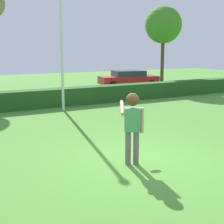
# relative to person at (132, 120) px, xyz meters

# --- Properties ---
(ground_plane) EXTENTS (60.00, 60.00, 0.00)m
(ground_plane) POSITION_rel_person_xyz_m (0.35, 0.21, -1.11)
(ground_plane) COLOR #4E8E34
(person) EXTENTS (0.51, 0.84, 1.78)m
(person) POSITION_rel_person_xyz_m (0.00, 0.00, 0.00)
(person) COLOR slate
(person) RESTS_ON ground
(frisbee) EXTENTS (0.27, 0.27, 0.09)m
(frisbee) POSITION_rel_person_xyz_m (0.55, 0.76, -0.03)
(frisbee) COLOR #268CE5
(lamppost) EXTENTS (0.24, 0.24, 6.52)m
(lamppost) POSITION_rel_person_xyz_m (1.20, 7.72, 2.46)
(lamppost) COLOR silver
(lamppost) RESTS_ON ground
(hedge_row) EXTENTS (28.23, 0.90, 0.87)m
(hedge_row) POSITION_rel_person_xyz_m (0.35, 8.93, -0.68)
(hedge_row) COLOR #23541F
(hedge_row) RESTS_ON ground
(parked_car_red) EXTENTS (4.45, 2.46, 1.25)m
(parked_car_red) POSITION_rel_person_xyz_m (8.62, 13.84, -0.43)
(parked_car_red) COLOR #B21E1E
(parked_car_red) RESTS_ON ground
(birch_tree) EXTENTS (2.64, 2.64, 5.81)m
(birch_tree) POSITION_rel_person_xyz_m (11.05, 13.04, 3.34)
(birch_tree) COLOR brown
(birch_tree) RESTS_ON ground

